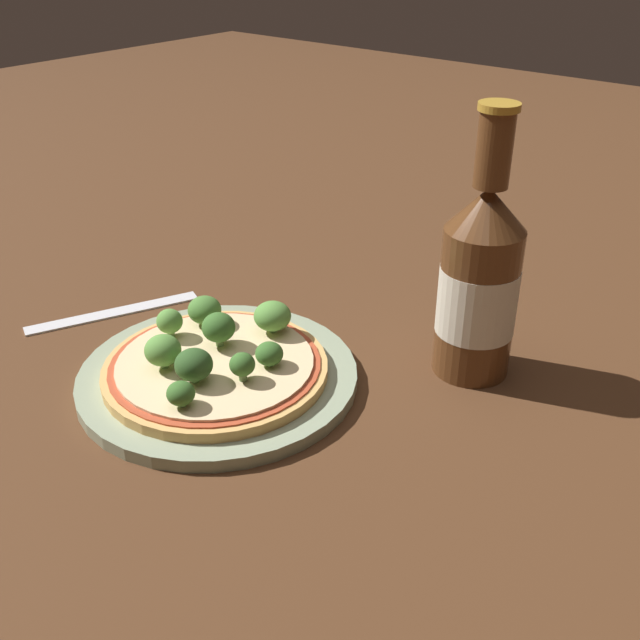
% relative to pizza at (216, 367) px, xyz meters
% --- Properties ---
extents(ground_plane, '(3.00, 3.00, 0.00)m').
position_rel_pizza_xyz_m(ground_plane, '(-0.02, 0.01, -0.02)').
color(ground_plane, '#4C2D19').
extents(plate, '(0.25, 0.25, 0.01)m').
position_rel_pizza_xyz_m(plate, '(-0.00, 0.00, -0.01)').
color(plate, '#93A384').
rests_on(plate, ground_plane).
extents(pizza, '(0.20, 0.20, 0.01)m').
position_rel_pizza_xyz_m(pizza, '(0.00, 0.00, 0.00)').
color(pizza, tan).
rests_on(pizza, plate).
extents(broccoli_floret_0, '(0.03, 0.03, 0.03)m').
position_rel_pizza_xyz_m(broccoli_floret_0, '(-0.02, 0.02, 0.03)').
color(broccoli_floret_0, '#6B8E51').
rests_on(broccoli_floret_0, pizza).
extents(broccoli_floret_1, '(0.03, 0.03, 0.03)m').
position_rel_pizza_xyz_m(broccoli_floret_1, '(-0.06, 0.04, 0.02)').
color(broccoli_floret_1, '#6B8E51').
rests_on(broccoli_floret_1, pizza).
extents(broccoli_floret_2, '(0.02, 0.02, 0.02)m').
position_rel_pizza_xyz_m(broccoli_floret_2, '(0.03, -0.06, 0.02)').
color(broccoli_floret_2, '#6B8E51').
rests_on(broccoli_floret_2, pizza).
extents(broccoli_floret_3, '(0.03, 0.03, 0.03)m').
position_rel_pizza_xyz_m(broccoli_floret_3, '(-0.03, -0.04, 0.02)').
color(broccoli_floret_3, '#6B8E51').
rests_on(broccoli_floret_3, pizza).
extents(broccoli_floret_4, '(0.02, 0.02, 0.02)m').
position_rel_pizza_xyz_m(broccoli_floret_4, '(0.04, 0.03, 0.02)').
color(broccoli_floret_4, '#6B8E51').
rests_on(broccoli_floret_4, pizza).
extents(broccoli_floret_5, '(0.02, 0.02, 0.03)m').
position_rel_pizza_xyz_m(broccoli_floret_5, '(0.04, -0.01, 0.02)').
color(broccoli_floret_5, '#6B8E51').
rests_on(broccoli_floret_5, pizza).
extents(broccoli_floret_6, '(0.04, 0.04, 0.03)m').
position_rel_pizza_xyz_m(broccoli_floret_6, '(0.00, 0.07, 0.02)').
color(broccoli_floret_6, '#6B8E51').
rests_on(broccoli_floret_6, pizza).
extents(broccoli_floret_7, '(0.02, 0.02, 0.03)m').
position_rel_pizza_xyz_m(broccoli_floret_7, '(-0.06, 0.00, 0.02)').
color(broccoli_floret_7, '#6B8E51').
rests_on(broccoli_floret_7, pizza).
extents(broccoli_floret_8, '(0.03, 0.03, 0.03)m').
position_rel_pizza_xyz_m(broccoli_floret_8, '(0.01, -0.03, 0.02)').
color(broccoli_floret_8, '#6B8E51').
rests_on(broccoli_floret_8, pizza).
extents(beer_bottle, '(0.07, 0.07, 0.25)m').
position_rel_pizza_xyz_m(beer_bottle, '(0.16, 0.17, 0.07)').
color(beer_bottle, '#563319').
rests_on(beer_bottle, ground_plane).
extents(fork, '(0.09, 0.17, 0.00)m').
position_rel_pizza_xyz_m(fork, '(-0.18, 0.02, -0.02)').
color(fork, silver).
rests_on(fork, ground_plane).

